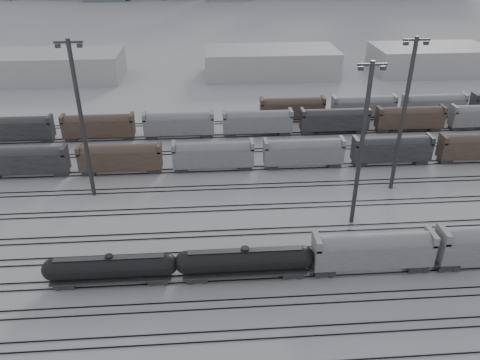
{
  "coord_description": "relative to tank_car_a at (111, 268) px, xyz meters",
  "views": [
    {
      "loc": [
        -9.74,
        -46.68,
        40.3
      ],
      "look_at": [
        -4.86,
        20.2,
        4.0
      ],
      "focal_mm": 35.0,
      "sensor_mm": 36.0,
      "label": 1
    }
  ],
  "objects": [
    {
      "name": "warehouse_right",
      "position": [
        82.67,
        94.0,
        1.57
      ],
      "size": [
        35.0,
        18.0,
        8.0
      ],
      "primitive_type": "cube",
      "color": "#A9A9AB",
      "rests_on": "ground"
    },
    {
      "name": "hopper_car_a",
      "position": [
        33.75,
        0.0,
        1.06
      ],
      "size": [
        15.77,
        3.13,
        5.64
      ],
      "color": "black",
      "rests_on": "ground"
    },
    {
      "name": "light_mast_b",
      "position": [
        -6.96,
        23.17,
        11.44
      ],
      "size": [
        4.18,
        0.67,
        26.15
      ],
      "color": "#343436",
      "rests_on": "ground"
    },
    {
      "name": "light_mast_c",
      "position": [
        34.62,
        11.72,
        10.86
      ],
      "size": [
        4.01,
        0.64,
        25.05
      ],
      "color": "#343436",
      "rests_on": "ground"
    },
    {
      "name": "tank_car_b",
      "position": [
        17.04,
        -0.0,
        0.15
      ],
      "size": [
        18.02,
        3.0,
        4.45
      ],
      "color": "black",
      "rests_on": "ground"
    },
    {
      "name": "bg_string_near",
      "position": [
        30.67,
        31.0,
        0.37
      ],
      "size": [
        151.0,
        3.0,
        5.6
      ],
      "color": "gray",
      "rests_on": "ground"
    },
    {
      "name": "warehouse_left",
      "position": [
        -37.33,
        94.0,
        1.57
      ],
      "size": [
        50.0,
        18.0,
        8.0
      ],
      "primitive_type": "cube",
      "color": "#A9A9AB",
      "rests_on": "ground"
    },
    {
      "name": "bg_string_mid",
      "position": [
        40.67,
        47.0,
        0.37
      ],
      "size": [
        151.0,
        3.0,
        5.6
      ],
      "color": "black",
      "rests_on": "ground"
    },
    {
      "name": "ground",
      "position": [
        22.67,
        -1.0,
        -2.43
      ],
      "size": [
        900.0,
        900.0,
        0.0
      ],
      "primitive_type": "plane",
      "color": "silver",
      "rests_on": "ground"
    },
    {
      "name": "bg_string_far",
      "position": [
        58.17,
        55.0,
        0.37
      ],
      "size": [
        66.0,
        3.0,
        5.6
      ],
      "color": "brown",
      "rests_on": "ground"
    },
    {
      "name": "warehouse_mid",
      "position": [
        32.67,
        94.0,
        1.57
      ],
      "size": [
        40.0,
        18.0,
        8.0
      ],
      "primitive_type": "cube",
      "color": "#A9A9AB",
      "rests_on": "ground"
    },
    {
      "name": "tracks",
      "position": [
        22.67,
        16.5,
        -2.35
      ],
      "size": [
        220.0,
        71.5,
        0.16
      ],
      "color": "black",
      "rests_on": "ground"
    },
    {
      "name": "light_mast_d",
      "position": [
        44.56,
        21.77,
        11.37
      ],
      "size": [
        4.16,
        0.67,
        26.01
      ],
      "color": "#343436",
      "rests_on": "ground"
    },
    {
      "name": "tank_car_a",
      "position": [
        0.0,
        0.0,
        0.0
      ],
      "size": [
        16.98,
        2.83,
        4.2
      ],
      "color": "black",
      "rests_on": "ground"
    }
  ]
}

